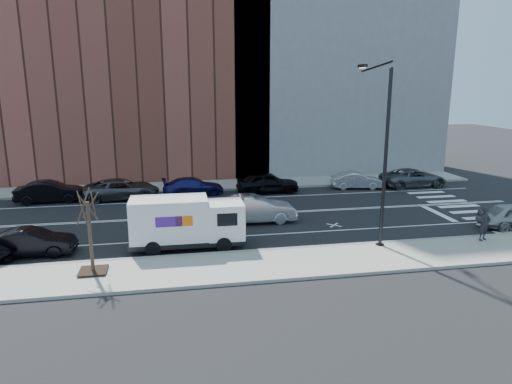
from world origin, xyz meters
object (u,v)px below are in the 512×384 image
object	(u,v)px
far_parked_b	(50,192)
driving_sedan	(254,209)
pedestrian	(485,223)
fedex_van	(186,222)

from	to	relation	value
far_parked_b	driving_sedan	size ratio (longest dim) A/B	0.92
driving_sedan	pedestrian	size ratio (longest dim) A/B	2.72
fedex_van	pedestrian	distance (m)	15.66
far_parked_b	driving_sedan	xyz separation A→B (m)	(13.50, -7.48, 0.07)
far_parked_b	pedestrian	bearing A→B (deg)	-121.37
fedex_van	driving_sedan	distance (m)	5.68
pedestrian	far_parked_b	bearing A→B (deg)	126.92
fedex_van	driving_sedan	world-z (taller)	fedex_van
fedex_van	pedestrian	xyz separation A→B (m)	(15.52, -2.09, -0.32)
far_parked_b	pedestrian	distance (m)	28.16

